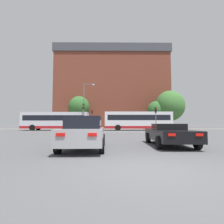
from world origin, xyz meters
name	(u,v)px	position (x,y,z in m)	size (l,w,h in m)	color
ground_plane	(150,170)	(0.00, 0.00, 0.00)	(400.00, 400.00, 0.00)	#545456
stop_line_strip	(118,132)	(0.00, 20.54, 0.00)	(8.30, 0.30, 0.01)	silver
far_pavement	(115,129)	(0.00, 33.64, 0.01)	(69.22, 2.50, 0.01)	gray
brick_civic_building	(112,90)	(-0.58, 44.32, 10.69)	(29.72, 13.99, 23.78)	brown
car_saloon_left	(84,133)	(-2.32, 3.85, 0.79)	(2.07, 4.49, 1.56)	#9E9EA3
car_roadster_right	(169,134)	(2.23, 5.07, 0.64)	(2.13, 4.55, 1.21)	black
bus_crossing_lead	(138,120)	(3.81, 25.99, 1.73)	(11.60, 2.73, 3.23)	silver
bus_crossing_trailing	(56,121)	(-10.71, 26.28, 1.70)	(11.45, 2.72, 3.17)	silver
traffic_light_far_right	(140,117)	(5.34, 33.18, 2.58)	(0.26, 0.31, 3.80)	slate
traffic_light_far_left	(92,116)	(-5.04, 33.30, 2.78)	(0.26, 0.31, 4.13)	slate
traffic_light_near_right	(156,115)	(5.62, 20.79, 2.45)	(0.26, 0.31, 3.60)	slate
traffic_light_near_left	(83,113)	(-5.04, 21.13, 2.80)	(0.26, 0.31, 4.15)	slate
street_lamp_junction	(86,102)	(-5.23, 24.61, 4.82)	(1.96, 0.36, 8.03)	slate
pedestrian_waiting	(154,124)	(8.62, 33.61, 1.05)	(0.26, 0.42, 1.78)	black
tree_by_building	(157,111)	(9.19, 33.66, 4.01)	(4.11, 4.11, 6.18)	#4C3823
tree_kerbside	(170,106)	(12.10, 33.49, 5.10)	(6.34, 6.34, 8.43)	#4C3823
tree_distant	(79,107)	(-8.53, 36.94, 5.10)	(4.98, 4.98, 7.72)	#4C3823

